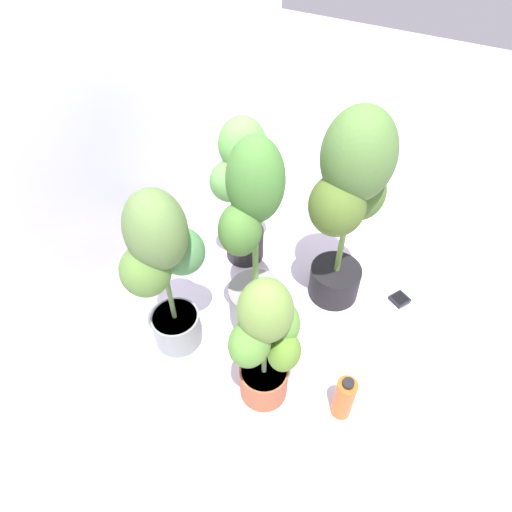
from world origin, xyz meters
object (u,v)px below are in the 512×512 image
(potted_plant_back_right, at_px, (243,183))
(potted_plant_back_left, at_px, (163,263))
(potted_plant_front_left, at_px, (267,340))
(hygrometer_box, at_px, (400,299))
(potted_plant_center, at_px, (253,242))
(potted_plant_front_right, at_px, (350,195))
(nutrient_bottle, at_px, (344,398))

(potted_plant_back_right, bearing_deg, potted_plant_back_left, 179.82)
(potted_plant_front_left, relative_size, hygrometer_box, 6.41)
(potted_plant_center, bearing_deg, hygrometer_box, -53.01)
(potted_plant_center, height_order, hygrometer_box, potted_plant_center)
(potted_plant_back_left, bearing_deg, hygrometer_box, -49.72)
(potted_plant_front_right, xyz_separation_m, potted_plant_back_left, (-0.60, 0.52, -0.12))
(potted_plant_back_right, xyz_separation_m, hygrometer_box, (0.09, -0.84, -0.48))
(potted_plant_center, distance_m, hygrometer_box, 0.90)
(potted_plant_front_right, bearing_deg, hygrometer_box, -69.91)
(potted_plant_back_right, bearing_deg, potted_plant_center, -145.04)
(potted_plant_front_right, bearing_deg, potted_plant_back_right, 87.22)
(potted_plant_front_left, xyz_separation_m, potted_plant_back_left, (0.04, 0.48, 0.13))
(potted_plant_front_left, bearing_deg, nutrient_bottle, -77.38)
(potted_plant_back_left, relative_size, nutrient_bottle, 3.55)
(potted_plant_front_right, xyz_separation_m, potted_plant_front_left, (-0.64, 0.05, -0.24))
(potted_plant_center, height_order, potted_plant_front_left, potted_plant_center)
(nutrient_bottle, bearing_deg, hygrometer_box, -4.13)
(potted_plant_front_right, distance_m, potted_plant_front_left, 0.69)
(hygrometer_box, height_order, nutrient_bottle, nutrient_bottle)
(potted_plant_back_right, bearing_deg, hygrometer_box, -83.81)
(potted_plant_back_left, distance_m, nutrient_bottle, 0.89)
(nutrient_bottle, bearing_deg, potted_plant_back_right, 53.09)
(potted_plant_front_left, distance_m, potted_plant_back_left, 0.50)
(potted_plant_center, xyz_separation_m, potted_plant_back_left, (-0.27, 0.25, -0.01))
(potted_plant_center, bearing_deg, potted_plant_front_left, -143.56)
(hygrometer_box, bearing_deg, nutrient_bottle, -64.63)
(potted_plant_center, relative_size, potted_plant_back_left, 1.16)
(nutrient_bottle, bearing_deg, potted_plant_center, 66.24)
(potted_plant_front_right, relative_size, potted_plant_back_left, 1.19)
(potted_plant_back_left, bearing_deg, potted_plant_front_right, -41.25)
(hygrometer_box, bearing_deg, potted_plant_front_right, -130.41)
(potted_plant_center, relative_size, potted_plant_front_right, 0.97)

